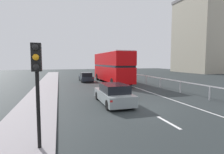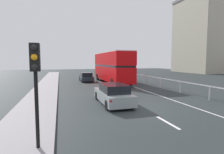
# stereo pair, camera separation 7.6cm
# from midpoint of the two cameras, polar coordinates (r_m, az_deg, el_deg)

# --- Properties ---
(ground_plane) EXTENTS (74.05, 120.00, 0.10)m
(ground_plane) POSITION_cam_midpoint_polar(r_m,az_deg,el_deg) (12.25, 8.88, -9.51)
(ground_plane) COLOR #272D2E
(near_sidewalk_kerb) EXTENTS (2.57, 80.00, 0.14)m
(near_sidewalk_kerb) POSITION_cam_midpoint_polar(r_m,az_deg,el_deg) (11.22, -23.76, -10.60)
(near_sidewalk_kerb) COLOR gray
(near_sidewalk_kerb) RESTS_ON ground
(lane_paint_markings) EXTENTS (3.49, 46.00, 0.01)m
(lane_paint_markings) POSITION_cam_midpoint_polar(r_m,az_deg,el_deg) (21.20, 3.80, -3.17)
(lane_paint_markings) COLOR silver
(lane_paint_markings) RESTS_ON ground
(bridge_side_railing) EXTENTS (0.10, 42.00, 1.13)m
(bridge_side_railing) POSITION_cam_midpoint_polar(r_m,az_deg,el_deg) (22.73, 13.04, -0.42)
(bridge_side_railing) COLOR #B3B0B4
(bridge_side_railing) RESTS_ON ground
(distant_building_block) EXTENTS (18.35, 13.79, 20.46)m
(distant_building_block) POSITION_cam_midpoint_polar(r_m,az_deg,el_deg) (58.57, 29.84, 11.43)
(distant_building_block) COLOR #9E9785
(distant_building_block) RESTS_ON ground
(double_decker_bus_red) EXTENTS (2.85, 10.89, 4.28)m
(double_decker_bus_red) POSITION_cam_midpoint_polar(r_m,az_deg,el_deg) (25.41, 0.10, 3.38)
(double_decker_bus_red) COLOR red
(double_decker_bus_red) RESTS_ON ground
(hatchback_car_near) EXTENTS (1.85, 4.57, 1.42)m
(hatchback_car_near) POSITION_cam_midpoint_polar(r_m,az_deg,el_deg) (12.76, 0.53, -5.49)
(hatchback_car_near) COLOR gray
(hatchback_car_near) RESTS_ON ground
(traffic_signal_pole) EXTENTS (0.30, 0.42, 3.44)m
(traffic_signal_pole) POSITION_cam_midpoint_polar(r_m,az_deg,el_deg) (6.22, -22.91, 2.04)
(traffic_signal_pole) COLOR black
(traffic_signal_pole) RESTS_ON near_sidewalk_kerb
(sedan_car_ahead) EXTENTS (1.76, 4.26, 1.35)m
(sedan_car_ahead) POSITION_cam_midpoint_polar(r_m,az_deg,el_deg) (27.40, -8.15, 0.00)
(sedan_car_ahead) COLOR #1F2833
(sedan_car_ahead) RESTS_ON ground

